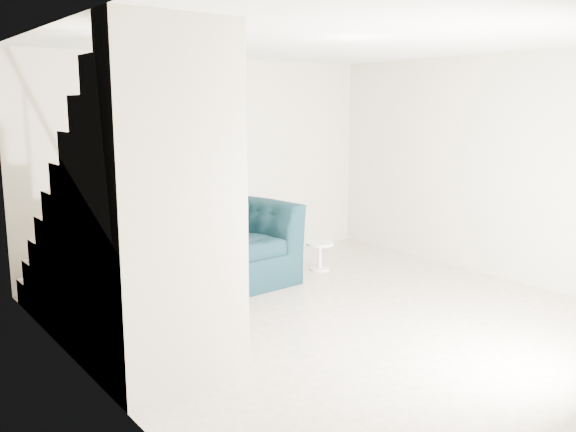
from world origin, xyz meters
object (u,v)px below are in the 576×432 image
(armchair, at_px, (225,244))
(toddler, at_px, (235,263))
(side_table, at_px, (320,251))
(staircase, at_px, (130,243))

(armchair, xyz_separation_m, toddler, (-0.39, -0.85, 0.01))
(side_table, bearing_deg, toddler, -159.30)
(armchair, relative_size, side_table, 4.00)
(toddler, distance_m, staircase, 1.42)
(toddler, relative_size, staircase, 0.27)
(armchair, relative_size, toddler, 1.50)
(staircase, bearing_deg, toddler, 17.73)
(armchair, height_order, toddler, toddler)
(staircase, bearing_deg, side_table, 19.42)
(armchair, height_order, side_table, armchair)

